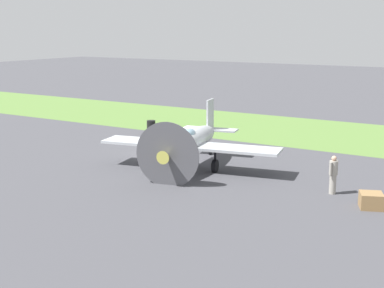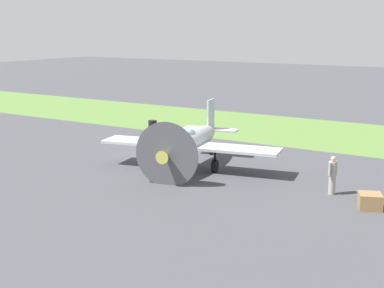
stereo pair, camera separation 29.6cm
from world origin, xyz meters
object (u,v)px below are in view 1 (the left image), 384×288
Objects in this scene: ground_crew_chief at (333,174)px; fuel_drum at (151,127)px; airplane_lead at (191,142)px; supply_crate at (371,201)px.

ground_crew_chief reaches higher than fuel_drum.
ground_crew_chief is at bearing 153.86° from fuel_drum.
airplane_lead is 10.10m from fuel_drum.
airplane_lead is 10.65× the size of supply_crate.
ground_crew_chief is (-7.69, 0.58, -0.51)m from airplane_lead.
airplane_lead is at bearing -10.02° from supply_crate.
fuel_drum reaches higher than supply_crate.
supply_crate is at bearing 158.75° from airplane_lead.
supply_crate is at bearing -108.28° from ground_crew_chief.
airplane_lead is 5.54× the size of ground_crew_chief.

